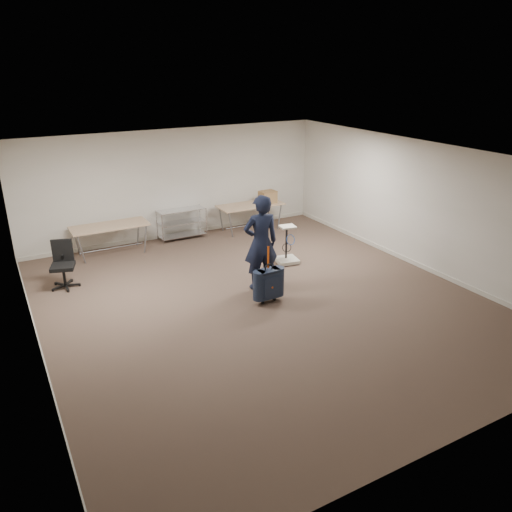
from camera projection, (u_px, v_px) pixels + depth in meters
ground at (261, 301)px, 9.72m from camera, size 9.00×9.00×0.00m
room_shell at (230, 274)px, 10.83m from camera, size 8.00×9.00×9.00m
folding_table_left at (110, 227)px, 11.84m from camera, size 1.80×0.75×0.73m
folding_table_right at (250, 206)px, 13.54m from camera, size 1.80×0.75×0.73m
wire_shelf at (182, 222)px, 12.98m from camera, size 1.22×0.47×0.80m
person at (261, 243)px, 9.96m from camera, size 0.78×0.58×1.96m
suitcase at (269, 284)px, 9.54m from camera, size 0.43×0.25×1.15m
office_chair at (64, 273)px, 10.25m from camera, size 0.59×0.59×0.98m
equipment_cart at (287, 253)px, 11.49m from camera, size 0.56×0.56×0.89m
cardboard_box at (268, 197)px, 13.63m from camera, size 0.45×0.35×0.33m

